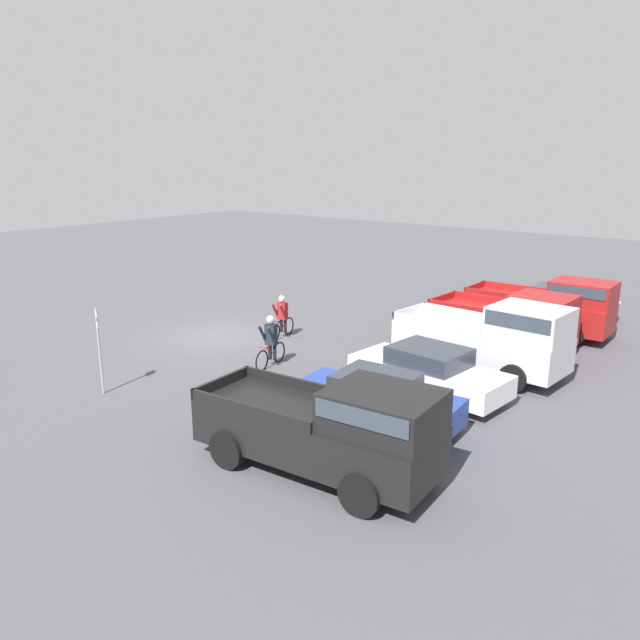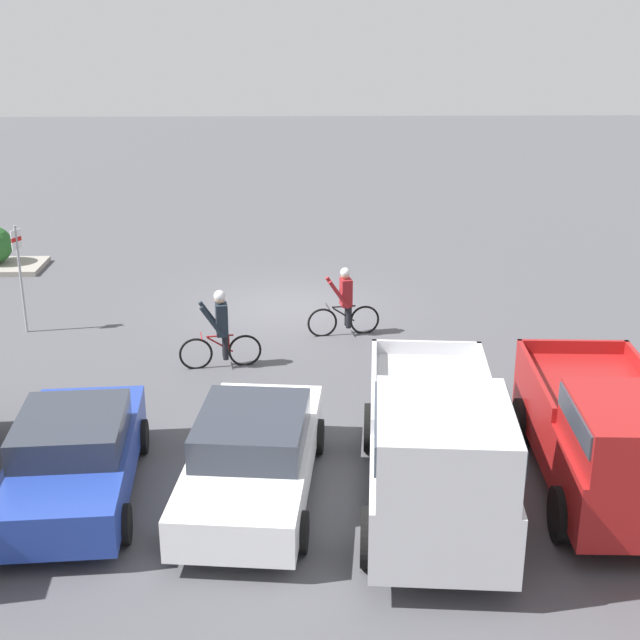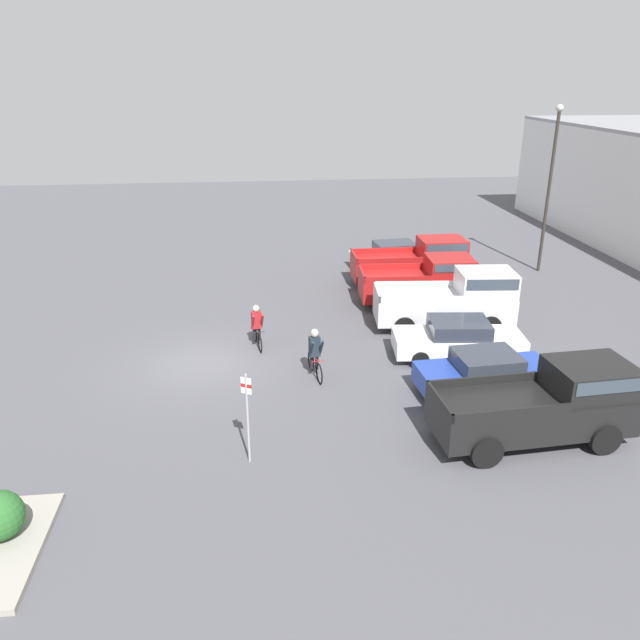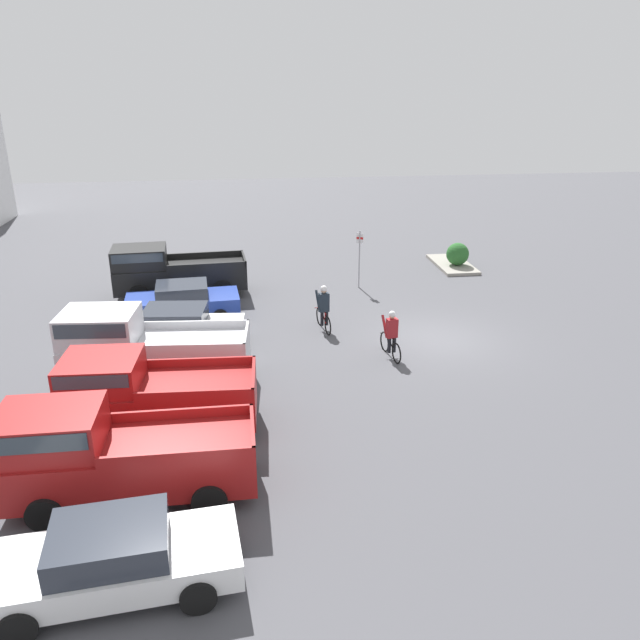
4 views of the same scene
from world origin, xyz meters
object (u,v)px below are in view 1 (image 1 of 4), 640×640
Objects in this scene: sedan_1 at (429,371)px; pickup_truck_2 at (493,337)px; pickup_truck_0 at (550,306)px; pickup_truck_1 at (511,320)px; sedan_0 at (559,302)px; pickup_truck_3 at (333,427)px; cyclist_0 at (271,341)px; cyclist_1 at (282,317)px; fire_lane_sign at (99,342)px; sedan_2 at (375,400)px.

pickup_truck_2 is at bearing 164.50° from sedan_1.
pickup_truck_0 is 1.08× the size of pickup_truck_1.
pickup_truck_3 reaches higher than sedan_0.
sedan_1 is 0.85× the size of pickup_truck_3.
cyclist_1 is at bearing -145.14° from cyclist_0.
pickup_truck_2 is 8.33m from pickup_truck_3.
pickup_truck_2 is 1.00× the size of pickup_truck_3.
pickup_truck_2 is at bearing 121.45° from cyclist_0.
fire_lane_sign is at bearing -25.01° from cyclist_0.
pickup_truck_2 is 7.10m from cyclist_0.
pickup_truck_0 reaches higher than sedan_1.
cyclist_0 is at bearing -58.55° from pickup_truck_2.
sedan_2 is 8.12m from fire_lane_sign.
fire_lane_sign is at bearing -68.50° from sedan_2.
sedan_0 is 2.69× the size of cyclist_0.
sedan_0 is 1.06× the size of sedan_2.
sedan_1 is at bearing -2.69° from pickup_truck_1.
sedan_0 is 5.63m from pickup_truck_1.
sedan_1 is at bearing 179.62° from sedan_2.
cyclist_1 is (-4.58, -7.17, 0.11)m from sedan_2.
sedan_0 is 2.88m from pickup_truck_0.
sedan_1 is (11.20, -0.20, 0.02)m from sedan_0.
cyclist_1 is (0.98, -7.95, -0.40)m from pickup_truck_2.
pickup_truck_3 reaches higher than cyclist_0.
pickup_truck_1 is at bearing 178.08° from sedan_2.
sedan_2 reaches higher than sedan_0.
sedan_0 is at bearing 178.97° from sedan_1.
cyclist_0 reaches higher than sedan_0.
pickup_truck_1 is (5.62, 0.06, 0.42)m from sedan_0.
fire_lane_sign reaches higher than sedan_0.
sedan_1 is at bearing -15.50° from pickup_truck_2.
sedan_1 reaches higher than sedan_2.
sedan_2 is at bearing 70.56° from cyclist_0.
pickup_truck_1 is at bearing -177.76° from pickup_truck_3.
pickup_truck_3 is at bearing 14.50° from sedan_2.
pickup_truck_0 is at bearing 149.85° from fire_lane_sign.
sedan_1 is 1.84× the size of fire_lane_sign.
pickup_truck_3 is at bearing 52.28° from cyclist_0.
cyclist_1 reaches higher than sedan_0.
pickup_truck_1 is 2.91× the size of cyclist_1.
sedan_0 is at bearing 155.48° from fire_lane_sign.
pickup_truck_0 is at bearing 130.03° from cyclist_1.
pickup_truck_2 is at bearing 96.99° from cyclist_1.
pickup_truck_1 is 5.60m from sedan_1.
pickup_truck_2 is (2.82, 0.50, 0.10)m from pickup_truck_1.
pickup_truck_2 reaches higher than pickup_truck_3.
fire_lane_sign is (5.76, -7.53, 0.85)m from sedan_1.
pickup_truck_0 is 2.08× the size of fire_lane_sign.
pickup_truck_0 is 5.64m from pickup_truck_2.
sedan_2 is at bearing -3.63° from pickup_truck_0.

